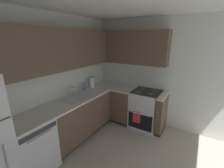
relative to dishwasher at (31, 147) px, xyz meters
name	(u,v)px	position (x,y,z in m)	size (l,w,h in m)	color
wall_back	(47,83)	(0.64, 0.33, 0.82)	(3.67, 0.05, 2.50)	silver
wall_right	(168,75)	(2.45, -1.46, 0.82)	(0.05, 3.62, 2.50)	silver
dishwasher	(31,147)	(0.00, 0.00, 0.00)	(0.60, 0.63, 0.85)	silver
lower_cabinets_back	(79,117)	(1.06, 0.00, 0.00)	(1.52, 0.62, 0.85)	brown
countertop_back	(77,98)	(1.06, 0.00, 0.44)	(2.72, 0.60, 0.04)	beige
lower_cabinets_right	(132,107)	(2.13, -0.76, 0.00)	(0.62, 1.23, 0.85)	brown
countertop_right	(133,90)	(2.12, -0.76, 0.44)	(0.60, 1.23, 0.03)	beige
oven_range	(145,109)	(2.14, -1.09, 0.02)	(0.68, 0.62, 1.04)	silver
upper_cabinets_back	(62,50)	(0.90, 0.14, 1.42)	(2.40, 0.34, 0.74)	brown
upper_cabinets_right	(130,47)	(2.26, -0.58, 1.42)	(0.32, 1.76, 0.74)	brown
sink	(79,99)	(1.08, -0.03, 0.42)	(0.68, 0.40, 0.10)	#B7B7BC
faucet	(71,90)	(1.08, 0.18, 0.58)	(0.07, 0.16, 0.21)	silver
soap_bottle	(85,87)	(1.49, 0.18, 0.55)	(0.05, 0.05, 0.20)	#3F72BF
paper_towel_roll	(92,83)	(1.75, 0.16, 0.58)	(0.11, 0.11, 0.30)	white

